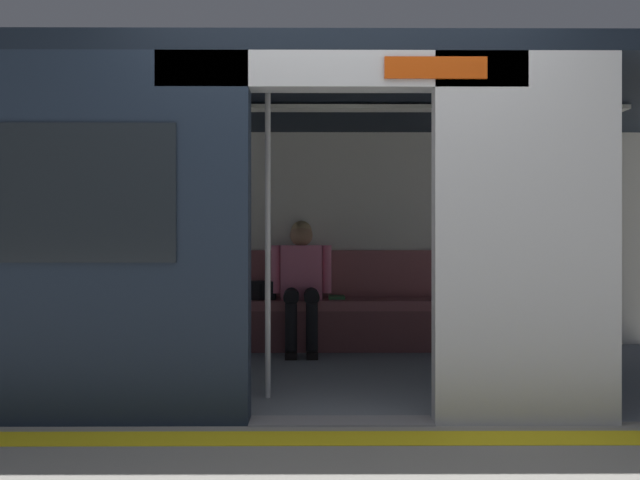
{
  "coord_description": "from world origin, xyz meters",
  "views": [
    {
      "loc": [
        0.14,
        3.62,
        1.02
      ],
      "look_at": [
        0.11,
        -1.33,
        1.02
      ],
      "focal_mm": 36.51,
      "sensor_mm": 36.0,
      "label": 1
    }
  ],
  "objects": [
    {
      "name": "ground_plane",
      "position": [
        0.0,
        0.0,
        0.0
      ],
      "size": [
        60.0,
        60.0,
        0.0
      ],
      "primitive_type": "plane",
      "color": "gray"
    },
    {
      "name": "platform_edge_strip",
      "position": [
        0.0,
        0.3,
        0.0
      ],
      "size": [
        8.0,
        0.24,
        0.01
      ],
      "primitive_type": "cube",
      "color": "yellow",
      "rests_on": "ground_plane"
    },
    {
      "name": "train_car",
      "position": [
        0.07,
        -1.27,
        1.46
      ],
      "size": [
        6.4,
        2.87,
        2.18
      ],
      "color": "silver",
      "rests_on": "ground_plane"
    },
    {
      "name": "bench_seat",
      "position": [
        0.0,
        -2.35,
        0.36
      ],
      "size": [
        2.43,
        0.44,
        0.47
      ],
      "color": "#935156",
      "rests_on": "ground_plane"
    },
    {
      "name": "person_seated",
      "position": [
        0.28,
        -2.3,
        0.68
      ],
      "size": [
        0.55,
        0.68,
        1.19
      ],
      "color": "pink",
      "rests_on": "ground_plane"
    },
    {
      "name": "handbag",
      "position": [
        0.65,
        -2.39,
        0.55
      ],
      "size": [
        0.26,
        0.15,
        0.17
      ],
      "color": "black",
      "rests_on": "bench_seat"
    },
    {
      "name": "book",
      "position": [
        -0.05,
        -2.45,
        0.48
      ],
      "size": [
        0.15,
        0.22,
        0.03
      ],
      "primitive_type": "cube",
      "rotation": [
        0.0,
        0.0,
        -0.0
      ],
      "color": "#33723F",
      "rests_on": "bench_seat"
    },
    {
      "name": "grab_pole_door",
      "position": [
        0.45,
        -0.55,
        1.02
      ],
      "size": [
        0.04,
        0.04,
        2.04
      ],
      "primitive_type": "cylinder",
      "color": "silver",
      "rests_on": "ground_plane"
    }
  ]
}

